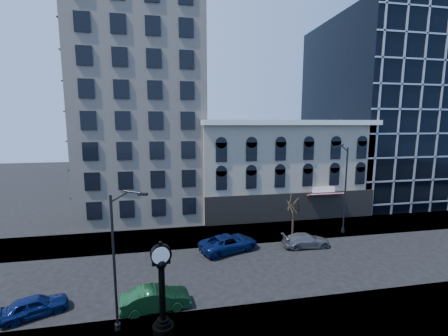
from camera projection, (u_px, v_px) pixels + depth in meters
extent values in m
plane|color=black|center=(209.00, 272.00, 24.46)|extent=(160.00, 160.00, 0.00)
cube|color=#9A978C|center=(199.00, 236.00, 32.23)|extent=(160.00, 6.00, 0.12)
cube|color=beige|center=(143.00, 70.00, 39.07)|extent=(15.00, 15.00, 38.00)
cube|color=gray|center=(279.00, 168.00, 41.35)|extent=(22.00, 10.00, 12.00)
cube|color=white|center=(296.00, 122.00, 35.40)|extent=(22.60, 0.80, 0.60)
cube|color=black|center=(293.00, 207.00, 37.05)|extent=(22.00, 0.30, 3.60)
cube|color=maroon|center=(325.00, 194.00, 37.02)|extent=(4.50, 1.18, 0.55)
cube|color=black|center=(385.00, 112.00, 48.73)|extent=(20.00, 20.00, 28.00)
cylinder|color=black|center=(163.00, 328.00, 17.38)|extent=(1.24, 1.24, 0.34)
cylinder|color=black|center=(163.00, 323.00, 17.34)|extent=(0.90, 0.90, 0.23)
cylinder|color=black|center=(163.00, 320.00, 17.31)|extent=(0.68, 0.68, 0.18)
cylinder|color=black|center=(162.00, 293.00, 17.06)|extent=(0.36, 0.36, 3.27)
sphere|color=black|center=(161.00, 264.00, 16.80)|extent=(0.63, 0.63, 0.63)
cube|color=black|center=(161.00, 262.00, 16.79)|extent=(1.04, 0.44, 0.28)
cylinder|color=black|center=(161.00, 254.00, 16.72)|extent=(1.22, 0.58, 1.17)
cylinder|color=white|center=(161.00, 256.00, 16.54)|extent=(0.98, 0.21, 0.99)
cylinder|color=white|center=(161.00, 253.00, 16.91)|extent=(0.98, 0.21, 0.99)
sphere|color=black|center=(160.00, 243.00, 16.62)|extent=(0.23, 0.23, 0.23)
cylinder|color=black|center=(114.00, 265.00, 16.88)|extent=(0.15, 0.15, 8.05)
cylinder|color=black|center=(118.00, 327.00, 17.44)|extent=(0.34, 0.34, 0.37)
cube|color=black|center=(141.00, 194.00, 15.95)|extent=(0.55, 0.38, 0.13)
cylinder|color=black|center=(345.00, 191.00, 32.50)|extent=(0.18, 0.18, 9.42)
cylinder|color=black|center=(343.00, 230.00, 33.16)|extent=(0.39, 0.39, 0.44)
cube|color=black|center=(335.00, 147.00, 30.68)|extent=(0.65, 0.45, 0.15)
cylinder|color=#332519|center=(293.00, 221.00, 32.18)|extent=(0.24, 0.24, 3.04)
imported|color=#0C194C|center=(35.00, 306.00, 18.87)|extent=(4.12, 2.93, 1.30)
imported|color=#143F1E|center=(156.00, 299.00, 19.48)|extent=(4.62, 2.09, 1.47)
imported|color=#0C194C|center=(229.00, 243.00, 28.50)|extent=(6.27, 4.38, 1.59)
imported|color=#595B60|center=(306.00, 240.00, 29.45)|extent=(4.69, 2.00, 1.35)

